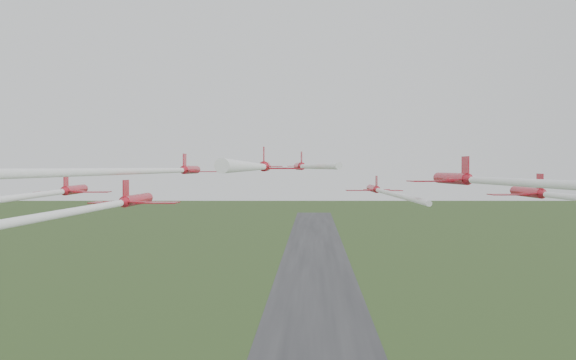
{
  "coord_description": "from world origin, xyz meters",
  "views": [
    {
      "loc": [
        -1.21,
        -86.15,
        51.94
      ],
      "look_at": [
        -4.47,
        -2.65,
        50.3
      ],
      "focal_mm": 40.0,
      "sensor_mm": 36.0,
      "label": 1
    }
  ],
  "objects_px": {
    "jet_row3_mid": "(260,167)",
    "jet_row4_right": "(504,181)",
    "jet_row2_right": "(382,191)",
    "jet_row2_left": "(158,171)",
    "jet_lead": "(306,166)",
    "jet_row4_left": "(90,208)",
    "jet_row3_left": "(12,198)"
  },
  "relations": [
    {
      "from": "jet_row2_left",
      "to": "jet_row3_left",
      "type": "relative_size",
      "value": 0.98
    },
    {
      "from": "jet_row2_left",
      "to": "jet_row2_right",
      "type": "xyz_separation_m",
      "value": [
        25.99,
        11.51,
        -2.67
      ]
    },
    {
      "from": "jet_row2_left",
      "to": "jet_row2_right",
      "type": "relative_size",
      "value": 1.57
    },
    {
      "from": "jet_lead",
      "to": "jet_row3_mid",
      "type": "bearing_deg",
      "value": -102.13
    },
    {
      "from": "jet_row4_left",
      "to": "jet_row2_right",
      "type": "bearing_deg",
      "value": 54.58
    },
    {
      "from": "jet_row2_right",
      "to": "jet_row3_mid",
      "type": "distance_m",
      "value": 25.89
    },
    {
      "from": "jet_row2_right",
      "to": "jet_row2_left",
      "type": "bearing_deg",
      "value": -158.04
    },
    {
      "from": "jet_row2_left",
      "to": "jet_row2_right",
      "type": "bearing_deg",
      "value": 24.63
    },
    {
      "from": "jet_row2_left",
      "to": "jet_row3_mid",
      "type": "distance_m",
      "value": 15.9
    },
    {
      "from": "jet_row2_left",
      "to": "jet_row4_right",
      "type": "distance_m",
      "value": 38.51
    },
    {
      "from": "jet_row4_left",
      "to": "jet_row4_right",
      "type": "height_order",
      "value": "jet_row4_right"
    },
    {
      "from": "jet_row2_left",
      "to": "jet_row2_right",
      "type": "height_order",
      "value": "jet_row2_left"
    },
    {
      "from": "jet_row3_mid",
      "to": "jet_row4_right",
      "type": "xyz_separation_m",
      "value": [
        19.08,
        -12.26,
        -1.12
      ]
    },
    {
      "from": "jet_row2_left",
      "to": "jet_row4_right",
      "type": "bearing_deg",
      "value": -34.92
    },
    {
      "from": "jet_row3_left",
      "to": "jet_row4_left",
      "type": "height_order",
      "value": "jet_row3_left"
    },
    {
      "from": "jet_lead",
      "to": "jet_row2_right",
      "type": "distance_m",
      "value": 15.73
    },
    {
      "from": "jet_row2_left",
      "to": "jet_row4_left",
      "type": "height_order",
      "value": "jet_row2_left"
    },
    {
      "from": "jet_row3_left",
      "to": "jet_row3_mid",
      "type": "xyz_separation_m",
      "value": [
        20.21,
        7.75,
        2.64
      ]
    },
    {
      "from": "jet_row3_left",
      "to": "jet_row3_mid",
      "type": "height_order",
      "value": "jet_row3_mid"
    },
    {
      "from": "jet_row2_right",
      "to": "jet_row4_right",
      "type": "bearing_deg",
      "value": -83.08
    },
    {
      "from": "jet_row2_left",
      "to": "jet_row2_right",
      "type": "distance_m",
      "value": 28.55
    },
    {
      "from": "jet_row3_mid",
      "to": "jet_lead",
      "type": "bearing_deg",
      "value": 81.14
    },
    {
      "from": "jet_row4_right",
      "to": "jet_row2_right",
      "type": "bearing_deg",
      "value": 92.21
    },
    {
      "from": "jet_lead",
      "to": "jet_row4_right",
      "type": "relative_size",
      "value": 1.09
    },
    {
      "from": "jet_row2_left",
      "to": "jet_row4_right",
      "type": "height_order",
      "value": "jet_row2_left"
    },
    {
      "from": "jet_row4_right",
      "to": "jet_row3_mid",
      "type": "bearing_deg",
      "value": 140.62
    },
    {
      "from": "jet_lead",
      "to": "jet_row4_left",
      "type": "xyz_separation_m",
      "value": [
        -15.46,
        -46.77,
        -3.2
      ]
    },
    {
      "from": "jet_row3_left",
      "to": "jet_row4_right",
      "type": "distance_m",
      "value": 39.57
    },
    {
      "from": "jet_row3_left",
      "to": "jet_row3_mid",
      "type": "bearing_deg",
      "value": 15.39
    },
    {
      "from": "jet_row3_left",
      "to": "jet_row2_right",
      "type": "bearing_deg",
      "value": 35.31
    },
    {
      "from": "jet_row3_mid",
      "to": "jet_row4_right",
      "type": "distance_m",
      "value": 22.7
    },
    {
      "from": "jet_row4_right",
      "to": "jet_lead",
      "type": "bearing_deg",
      "value": 101.75
    }
  ]
}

